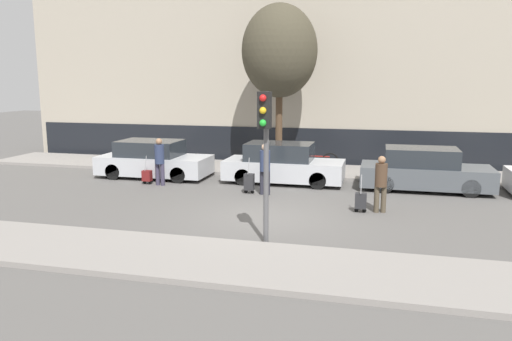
{
  "coord_description": "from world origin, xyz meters",
  "views": [
    {
      "loc": [
        3.07,
        -13.05,
        3.74
      ],
      "look_at": [
        -0.69,
        1.8,
        0.95
      ],
      "focal_mm": 35.0,
      "sensor_mm": 36.0,
      "label": 1
    }
  ],
  "objects": [
    {
      "name": "ground_plane",
      "position": [
        0.0,
        0.0,
        0.0
      ],
      "size": [
        80.0,
        80.0,
        0.0
      ],
      "primitive_type": "plane",
      "color": "#565451"
    },
    {
      "name": "sidewalk_near",
      "position": [
        0.0,
        -3.75,
        0.06
      ],
      "size": [
        28.0,
        2.5,
        0.12
      ],
      "color": "gray",
      "rests_on": "ground_plane"
    },
    {
      "name": "sidewalk_far",
      "position": [
        0.0,
        7.0,
        0.06
      ],
      "size": [
        28.0,
        3.0,
        0.12
      ],
      "color": "gray",
      "rests_on": "ground_plane"
    },
    {
      "name": "building_facade",
      "position": [
        0.0,
        10.21,
        6.47
      ],
      "size": [
        28.0,
        2.08,
        12.99
      ],
      "color": "#A89E8C",
      "rests_on": "ground_plane"
    },
    {
      "name": "parked_car_0",
      "position": [
        -5.49,
        4.49,
        0.67
      ],
      "size": [
        4.28,
        1.85,
        1.43
      ],
      "color": "#B7BABF",
      "rests_on": "ground_plane"
    },
    {
      "name": "parked_car_1",
      "position": [
        -0.41,
        4.67,
        0.68
      ],
      "size": [
        4.34,
        1.76,
        1.47
      ],
      "color": "#B7BABF",
      "rests_on": "ground_plane"
    },
    {
      "name": "parked_car_2",
      "position": [
        4.54,
        4.64,
        0.68
      ],
      "size": [
        4.34,
        1.78,
        1.46
      ],
      "color": "#4C5156",
      "rests_on": "ground_plane"
    },
    {
      "name": "pedestrian_left",
      "position": [
        -4.59,
        3.14,
        0.96
      ],
      "size": [
        0.35,
        0.34,
        1.7
      ],
      "rotation": [
        0.0,
        0.0,
        -0.11
      ],
      "color": "#383347",
      "rests_on": "ground_plane"
    },
    {
      "name": "trolley_left",
      "position": [
        -5.13,
        3.2,
        0.31
      ],
      "size": [
        0.34,
        0.29,
        1.04
      ],
      "color": "maroon",
      "rests_on": "ground_plane"
    },
    {
      "name": "pedestrian_center",
      "position": [
        -0.59,
        2.61,
        0.97
      ],
      "size": [
        0.35,
        0.34,
        1.7
      ],
      "rotation": [
        0.0,
        0.0,
        -0.08
      ],
      "color": "#23232D",
      "rests_on": "ground_plane"
    },
    {
      "name": "trolley_center",
      "position": [
        -1.14,
        2.65,
        0.39
      ],
      "size": [
        0.34,
        0.29,
        1.21
      ],
      "color": "#262628",
      "rests_on": "ground_plane"
    },
    {
      "name": "pedestrian_right",
      "position": [
        3.11,
        1.24,
        0.92
      ],
      "size": [
        0.34,
        0.34,
        1.63
      ],
      "rotation": [
        0.0,
        0.0,
        0.24
      ],
      "color": "#4C4233",
      "rests_on": "ground_plane"
    },
    {
      "name": "trolley_right",
      "position": [
        2.57,
        1.11,
        0.34
      ],
      "size": [
        0.34,
        0.29,
        1.1
      ],
      "color": "#262628",
      "rests_on": "ground_plane"
    },
    {
      "name": "traffic_light",
      "position": [
        0.57,
        -2.36,
        2.5
      ],
      "size": [
        0.28,
        0.47,
        3.49
      ],
      "color": "#515154",
      "rests_on": "ground_plane"
    },
    {
      "name": "parked_bicycle",
      "position": [
        0.57,
        6.98,
        0.49
      ],
      "size": [
        1.77,
        0.06,
        0.96
      ],
      "color": "black",
      "rests_on": "sidewalk_far"
    },
    {
      "name": "bare_tree_near_crossing",
      "position": [
        -1.04,
        7.01,
        4.86
      ],
      "size": [
        3.03,
        3.03,
        6.62
      ],
      "color": "#4C3826",
      "rests_on": "sidewalk_far"
    }
  ]
}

